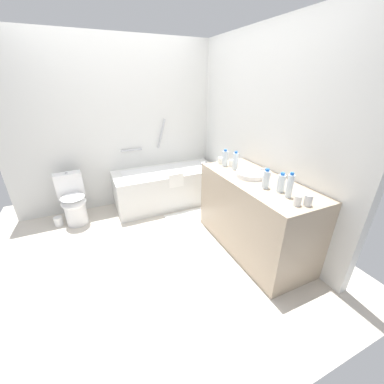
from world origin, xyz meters
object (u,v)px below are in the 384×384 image
at_px(toilet, 73,201).
at_px(drinking_glass_3, 308,200).
at_px(water_bottle_0, 290,186).
at_px(toilet_paper_roll, 59,221).
at_px(sink_basin, 251,174).
at_px(bath_mat, 190,216).
at_px(drinking_glass_2, 221,160).
at_px(water_bottle_2, 266,179).
at_px(water_bottle_4, 235,161).
at_px(drinking_glass_1, 232,163).
at_px(sink_faucet, 265,171).
at_px(water_bottle_3, 225,158).
at_px(drinking_glass_0, 298,200).
at_px(water_bottle_1, 281,183).
at_px(bathtub, 167,186).

bearing_deg(toilet, drinking_glass_3, 36.71).
height_order(water_bottle_0, toilet_paper_roll, water_bottle_0).
bearing_deg(toilet_paper_roll, sink_basin, -32.71).
xyz_separation_m(water_bottle_0, bath_mat, (-0.35, 1.36, -0.97)).
xyz_separation_m(drinking_glass_2, bath_mat, (-0.29, 0.29, -0.90)).
distance_m(water_bottle_0, water_bottle_2, 0.25).
bearing_deg(water_bottle_4, drinking_glass_1, 74.24).
bearing_deg(sink_faucet, water_bottle_2, -130.08).
bearing_deg(drinking_glass_3, sink_faucet, 76.27).
relative_size(water_bottle_3, drinking_glass_2, 2.58).
height_order(toilet, drinking_glass_0, drinking_glass_0).
relative_size(water_bottle_2, drinking_glass_0, 2.16).
bearing_deg(drinking_glass_0, water_bottle_2, 90.41).
bearing_deg(toilet, sink_faucet, 51.57).
bearing_deg(water_bottle_4, drinking_glass_0, -91.65).
bearing_deg(water_bottle_1, bath_mat, 106.52).
bearing_deg(drinking_glass_3, water_bottle_0, 97.77).
xyz_separation_m(drinking_glass_0, drinking_glass_3, (0.08, -0.04, 0.00)).
distance_m(bathtub, water_bottle_3, 1.22).
xyz_separation_m(drinking_glass_2, toilet_paper_roll, (-2.03, 0.83, -0.84)).
bearing_deg(water_bottle_2, bathtub, 105.19).
bearing_deg(drinking_glass_2, water_bottle_4, -81.81).
relative_size(water_bottle_2, toilet_paper_roll, 1.58).
relative_size(water_bottle_0, water_bottle_3, 1.13).
height_order(water_bottle_3, drinking_glass_0, water_bottle_3).
height_order(sink_faucet, drinking_glass_3, drinking_glass_3).
bearing_deg(drinking_glass_1, bathtub, 117.74).
distance_m(drinking_glass_0, drinking_glass_1, 1.08).
distance_m(sink_faucet, drinking_glass_1, 0.42).
bearing_deg(toilet_paper_roll, toilet, -2.41).
xyz_separation_m(water_bottle_2, drinking_glass_2, (-0.01, 0.83, -0.05)).
relative_size(sink_faucet, water_bottle_0, 0.66).
distance_m(sink_basin, toilet_paper_roll, 2.64).
bearing_deg(water_bottle_4, water_bottle_0, -88.35).
distance_m(drinking_glass_3, bath_mat, 1.83).
height_order(water_bottle_3, toilet_paper_roll, water_bottle_3).
height_order(water_bottle_1, drinking_glass_3, water_bottle_1).
bearing_deg(water_bottle_2, sink_basin, 78.00).
bearing_deg(bath_mat, bathtub, 105.71).
height_order(water_bottle_0, water_bottle_1, water_bottle_0).
relative_size(water_bottle_1, toilet_paper_roll, 1.52).
bearing_deg(water_bottle_1, water_bottle_4, 93.30).
bearing_deg(sink_faucet, toilet_paper_roll, 149.55).
xyz_separation_m(water_bottle_0, water_bottle_4, (-0.02, 0.81, -0.01)).
height_order(water_bottle_1, drinking_glass_2, water_bottle_1).
height_order(sink_faucet, water_bottle_1, water_bottle_1).
height_order(water_bottle_0, water_bottle_2, water_bottle_0).
xyz_separation_m(bathtub, water_bottle_0, (0.51, -1.90, 0.67)).
bearing_deg(drinking_glass_2, toilet, 155.34).
relative_size(bathtub, water_bottle_2, 8.24).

